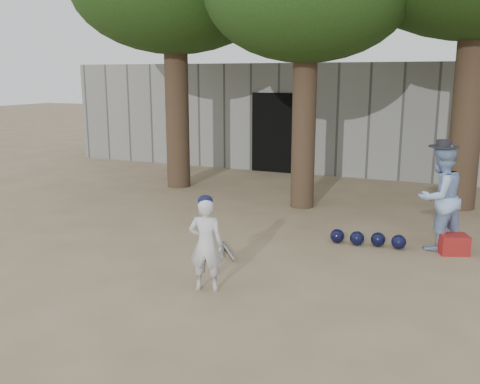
% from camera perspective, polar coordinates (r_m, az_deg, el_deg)
% --- Properties ---
extents(ground, '(70.00, 70.00, 0.00)m').
position_cam_1_polar(ground, '(7.73, -7.14, -7.97)').
color(ground, '#937C5E').
rests_on(ground, ground).
extents(boy_player, '(0.49, 0.38, 1.20)m').
position_cam_1_polar(boy_player, '(6.74, -3.66, -5.61)').
color(boy_player, silver).
rests_on(boy_player, ground).
extents(spectator_blue, '(0.99, 1.01, 1.65)m').
position_cam_1_polar(spectator_blue, '(8.81, 20.51, -0.56)').
color(spectator_blue, '#8EADDC').
rests_on(spectator_blue, ground).
extents(red_bag, '(0.51, 0.46, 0.30)m').
position_cam_1_polar(red_bag, '(8.82, 21.78, -5.18)').
color(red_bag, '#9D2815').
rests_on(red_bag, ground).
extents(back_building, '(16.00, 5.24, 3.00)m').
position_cam_1_polar(back_building, '(17.00, 10.97, 8.18)').
color(back_building, gray).
rests_on(back_building, ground).
extents(helmet_row, '(1.19, 0.31, 0.23)m').
position_cam_1_polar(helmet_row, '(8.81, 13.44, -4.88)').
color(helmet_row, black).
rests_on(helmet_row, ground).
extents(bat_pile, '(0.60, 0.76, 0.06)m').
position_cam_1_polar(bat_pile, '(8.27, -1.50, -6.32)').
color(bat_pile, '#B8B8BF').
rests_on(bat_pile, ground).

